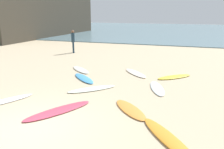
# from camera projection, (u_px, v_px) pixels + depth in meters

# --- Properties ---
(ground_plane) EXTENTS (120.00, 120.00, 0.00)m
(ground_plane) POSITION_uv_depth(u_px,v_px,m) (27.00, 129.00, 6.83)
(ground_plane) COLOR #C6B28E
(ocean_water) EXTENTS (120.00, 40.00, 0.08)m
(ocean_water) POSITION_uv_depth(u_px,v_px,m) (164.00, 30.00, 41.86)
(ocean_water) COLOR slate
(ocean_water) RESTS_ON ground_plane
(surfboard_0) EXTENTS (2.00, 1.94, 0.07)m
(surfboard_0) POSITION_uv_depth(u_px,v_px,m) (92.00, 89.00, 10.21)
(surfboard_0) COLOR white
(surfboard_0) RESTS_ON ground_plane
(surfboard_1) EXTENTS (1.71, 1.84, 0.07)m
(surfboard_1) POSITION_uv_depth(u_px,v_px,m) (130.00, 109.00, 8.08)
(surfboard_1) COLOR orange
(surfboard_1) RESTS_ON ground_plane
(surfboard_2) EXTENTS (1.13, 2.15, 0.07)m
(surfboard_2) POSITION_uv_depth(u_px,v_px,m) (157.00, 88.00, 10.32)
(surfboard_2) COLOR white
(surfboard_2) RESTS_ON ground_plane
(surfboard_3) EXTENTS (1.89, 1.85, 0.08)m
(surfboard_3) POSITION_uv_depth(u_px,v_px,m) (84.00, 78.00, 11.79)
(surfboard_3) COLOR #4697D4
(surfboard_3) RESTS_ON ground_plane
(surfboard_4) EXTENTS (1.81, 2.00, 0.07)m
(surfboard_4) POSITION_uv_depth(u_px,v_px,m) (135.00, 73.00, 12.80)
(surfboard_4) COLOR #F1E1CA
(surfboard_4) RESTS_ON ground_plane
(surfboard_5) EXTENTS (1.79, 2.50, 0.07)m
(surfboard_5) POSITION_uv_depth(u_px,v_px,m) (58.00, 111.00, 7.98)
(surfboard_5) COLOR #DB445D
(surfboard_5) RESTS_ON ground_plane
(surfboard_6) EXTENTS (1.90, 1.83, 0.08)m
(surfboard_6) POSITION_uv_depth(u_px,v_px,m) (174.00, 77.00, 12.04)
(surfboard_6) COLOR yellow
(surfboard_6) RESTS_ON ground_plane
(surfboard_7) EXTENTS (1.86, 1.78, 0.08)m
(surfboard_7) POSITION_uv_depth(u_px,v_px,m) (81.00, 70.00, 13.51)
(surfboard_7) COLOR silver
(surfboard_7) RESTS_ON ground_plane
(surfboard_8) EXTENTS (1.47, 2.20, 0.06)m
(surfboard_8) POSITION_uv_depth(u_px,v_px,m) (5.00, 101.00, 8.84)
(surfboard_8) COLOR white
(surfboard_8) RESTS_ON ground_plane
(surfboard_9) EXTENTS (1.92, 2.28, 0.09)m
(surfboard_9) POSITION_uv_depth(u_px,v_px,m) (167.00, 138.00, 6.25)
(surfboard_9) COLOR orange
(surfboard_9) RESTS_ON ground_plane
(beachgoer_near) EXTENTS (0.39, 0.39, 1.87)m
(beachgoer_near) POSITION_uv_depth(u_px,v_px,m) (73.00, 40.00, 18.89)
(beachgoer_near) COLOR #1E3342
(beachgoer_near) RESTS_ON ground_plane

